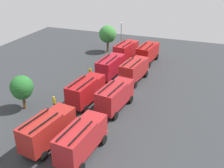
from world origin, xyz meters
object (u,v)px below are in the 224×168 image
object	(u,v)px
traffic_cone_1	(117,86)
firefighter_4	(42,115)
fire_truck_3	(148,52)
fire_truck_1	(115,96)
tree_0	(22,89)
tree_1	(22,87)
fire_truck_0	(82,138)
fire_truck_5	(86,90)
firefighter_0	(90,72)
fire_truck_2	(134,69)
fire_truck_6	(111,66)
fire_truck_4	(48,129)
firefighter_2	(54,102)
firefighter_1	(102,121)
fire_truck_7	(126,50)
traffic_cone_0	(135,70)
tree_2	(108,34)
lamppost	(121,34)

from	to	relation	value
traffic_cone_1	firefighter_4	bearing A→B (deg)	156.19
fire_truck_3	fire_truck_1	bearing A→B (deg)	-173.83
tree_0	tree_1	distance (m)	0.32
fire_truck_0	fire_truck_5	world-z (taller)	same
fire_truck_1	firefighter_0	world-z (taller)	fire_truck_1
fire_truck_0	tree_0	distance (m)	13.27
fire_truck_2	fire_truck_6	bearing A→B (deg)	96.57
fire_truck_3	fire_truck_4	bearing A→B (deg)	177.65
firefighter_2	tree_1	size ratio (longest dim) A/B	0.37
firefighter_1	fire_truck_1	bearing A→B (deg)	-100.67
fire_truck_0	firefighter_1	distance (m)	5.47
fire_truck_7	fire_truck_6	bearing A→B (deg)	-171.91
tree_1	firefighter_1	bearing A→B (deg)	-93.13
traffic_cone_0	tree_1	bearing A→B (deg)	149.05
fire_truck_7	traffic_cone_1	bearing A→B (deg)	-161.38
firefighter_0	firefighter_1	xyz separation A→B (m)	(-13.66, -7.98, 0.08)
tree_0	traffic_cone_0	size ratio (longest dim) A/B	7.38
tree_2	traffic_cone_1	distance (m)	18.50
fire_truck_1	fire_truck_3	xyz separation A→B (m)	(19.21, 0.15, 0.00)
firefighter_1	fire_truck_0	bearing A→B (deg)	77.29
fire_truck_4	fire_truck_0	bearing A→B (deg)	-84.98
tree_2	fire_truck_0	bearing A→B (deg)	-163.08
fire_truck_4	tree_1	xyz separation A→B (m)	(5.76, 7.69, 1.11)
firefighter_1	lamppost	size ratio (longest dim) A/B	0.28
fire_truck_3	fire_truck_5	world-z (taller)	same
fire_truck_1	firefighter_0	xyz separation A→B (m)	(8.89, 7.90, -1.27)
fire_truck_1	fire_truck_6	size ratio (longest dim) A/B	1.01
fire_truck_3	traffic_cone_1	xyz separation A→B (m)	(-12.69, 1.92, -1.82)
fire_truck_2	tree_1	size ratio (longest dim) A/B	1.53
fire_truck_6	firefighter_1	world-z (taller)	fire_truck_6
tree_2	traffic_cone_1	bearing A→B (deg)	-153.93
tree_2	fire_truck_6	bearing A→B (deg)	-156.55
firefighter_0	traffic_cone_0	world-z (taller)	firefighter_0
fire_truck_2	fire_truck_4	bearing A→B (deg)	175.54
firefighter_0	traffic_cone_0	bearing A→B (deg)	-52.94
fire_truck_3	tree_1	distance (m)	26.16
traffic_cone_1	fire_truck_4	bearing A→B (deg)	172.35
fire_truck_3	firefighter_2	xyz separation A→B (m)	(-21.92, 7.85, -1.14)
fire_truck_5	firefighter_4	size ratio (longest dim) A/B	4.56
firefighter_2	traffic_cone_0	xyz separation A→B (m)	(16.64, -6.85, -0.71)
firefighter_0	fire_truck_6	bearing A→B (deg)	-73.92
traffic_cone_0	lamppost	xyz separation A→B (m)	(11.52, 6.68, 3.32)
fire_truck_3	traffic_cone_0	distance (m)	5.69
fire_truck_0	firefighter_4	distance (m)	8.69
tree_0	tree_2	distance (m)	27.12
fire_truck_4	fire_truck_7	size ratio (longest dim) A/B	1.00
tree_0	tree_1	xyz separation A→B (m)	(0.11, 0.06, 0.30)
fire_truck_6	traffic_cone_1	xyz separation A→B (m)	(-3.35, -2.35, -1.82)
fire_truck_4	firefighter_4	xyz separation A→B (m)	(3.73, 3.39, -1.25)
fire_truck_5	tree_2	size ratio (longest dim) A/B	1.27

